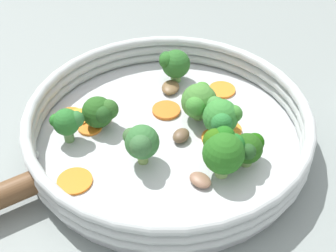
# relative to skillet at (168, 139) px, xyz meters

# --- Properties ---
(ground_plane) EXTENTS (4.00, 4.00, 0.00)m
(ground_plane) POSITION_rel_skillet_xyz_m (0.00, 0.00, -0.01)
(ground_plane) COLOR gray
(skillet) EXTENTS (0.33, 0.33, 0.01)m
(skillet) POSITION_rel_skillet_xyz_m (0.00, 0.00, 0.00)
(skillet) COLOR #B2B5B7
(skillet) RESTS_ON ground_plane
(skillet_rim_wall) EXTENTS (0.35, 0.35, 0.04)m
(skillet_rim_wall) POSITION_rel_skillet_xyz_m (0.00, 0.00, 0.03)
(skillet_rim_wall) COLOR #B0B6B5
(skillet_rim_wall) RESTS_ON skillet
(skillet_rivet_left) EXTENTS (0.01, 0.01, 0.01)m
(skillet_rivet_left) POSITION_rel_skillet_xyz_m (-0.16, 0.04, 0.01)
(skillet_rivet_left) COLOR #B3B5B7
(skillet_rivet_left) RESTS_ON skillet
(skillet_rivet_right) EXTENTS (0.01, 0.01, 0.01)m
(skillet_rivet_right) POSITION_rel_skillet_xyz_m (-0.15, -0.06, 0.01)
(skillet_rivet_right) COLOR #AFBABA
(skillet_rivet_right) RESTS_ON skillet
(carrot_slice_0) EXTENTS (0.04, 0.04, 0.01)m
(carrot_slice_0) POSITION_rel_skillet_xyz_m (0.07, -0.03, 0.01)
(carrot_slice_0) COLOR orange
(carrot_slice_0) RESTS_ON skillet
(carrot_slice_1) EXTENTS (0.05, 0.05, 0.00)m
(carrot_slice_1) POSITION_rel_skillet_xyz_m (-0.10, 0.09, 0.01)
(carrot_slice_1) COLOR orange
(carrot_slice_1) RESTS_ON skillet
(carrot_slice_2) EXTENTS (0.04, 0.04, 0.01)m
(carrot_slice_2) POSITION_rel_skillet_xyz_m (0.05, -0.03, 0.01)
(carrot_slice_2) COLOR orange
(carrot_slice_2) RESTS_ON skillet
(carrot_slice_3) EXTENTS (0.05, 0.05, 0.00)m
(carrot_slice_3) POSITION_rel_skillet_xyz_m (-0.13, -0.02, 0.01)
(carrot_slice_3) COLOR orange
(carrot_slice_3) RESTS_ON skillet
(carrot_slice_4) EXTENTS (0.04, 0.04, 0.01)m
(carrot_slice_4) POSITION_rel_skillet_xyz_m (-0.09, 0.08, 0.01)
(carrot_slice_4) COLOR orange
(carrot_slice_4) RESTS_ON skillet
(carrot_slice_5) EXTENTS (0.04, 0.04, 0.00)m
(carrot_slice_5) POSITION_rel_skillet_xyz_m (0.02, 0.04, 0.01)
(carrot_slice_5) COLOR orange
(carrot_slice_5) RESTS_ON skillet
(carrot_slice_6) EXTENTS (0.03, 0.03, 0.00)m
(carrot_slice_6) POSITION_rel_skillet_xyz_m (-0.08, 0.06, 0.01)
(carrot_slice_6) COLOR orange
(carrot_slice_6) RESTS_ON skillet
(carrot_slice_7) EXTENTS (0.04, 0.04, 0.00)m
(carrot_slice_7) POSITION_rel_skillet_xyz_m (-0.07, 0.08, 0.01)
(carrot_slice_7) COLOR orange
(carrot_slice_7) RESTS_ON skillet
(carrot_slice_8) EXTENTS (0.05, 0.05, 0.00)m
(carrot_slice_8) POSITION_rel_skillet_xyz_m (0.11, 0.04, 0.01)
(carrot_slice_8) COLOR orange
(carrot_slice_8) RESTS_ON skillet
(broccoli_floret_0) EXTENTS (0.04, 0.04, 0.05)m
(broccoli_floret_0) POSITION_rel_skillet_xyz_m (0.06, 0.10, 0.04)
(broccoli_floret_0) COLOR #70A450
(broccoli_floret_0) RESTS_ON skillet
(broccoli_floret_1) EXTENTS (0.05, 0.04, 0.04)m
(broccoli_floret_1) POSITION_rel_skillet_xyz_m (0.06, -0.09, 0.03)
(broccoli_floret_1) COLOR olive
(broccoli_floret_1) RESTS_ON skillet
(broccoli_floret_2) EXTENTS (0.05, 0.05, 0.05)m
(broccoli_floret_2) POSITION_rel_skillet_xyz_m (0.05, 0.01, 0.03)
(broccoli_floret_2) COLOR #89AA63
(broccoli_floret_2) RESTS_ON skillet
(broccoli_floret_3) EXTENTS (0.05, 0.05, 0.05)m
(broccoli_floret_3) POSITION_rel_skillet_xyz_m (0.06, -0.03, 0.04)
(broccoli_floret_3) COLOR #72965D
(broccoli_floret_3) RESTS_ON skillet
(broccoli_floret_4) EXTENTS (0.04, 0.05, 0.05)m
(broccoli_floret_4) POSITION_rel_skillet_xyz_m (-0.05, -0.03, 0.04)
(broccoli_floret_4) COLOR #7D9E51
(broccoli_floret_4) RESTS_ON skillet
(broccoli_floret_5) EXTENTS (0.05, 0.05, 0.06)m
(broccoli_floret_5) POSITION_rel_skillet_xyz_m (0.02, -0.08, 0.04)
(broccoli_floret_5) COLOR #8EB261
(broccoli_floret_5) RESTS_ON skillet
(broccoli_floret_6) EXTENTS (0.04, 0.03, 0.05)m
(broccoli_floret_6) POSITION_rel_skillet_xyz_m (-0.11, 0.05, 0.04)
(broccoli_floret_6) COLOR #608F4F
(broccoli_floret_6) RESTS_ON skillet
(broccoli_floret_7) EXTENTS (0.04, 0.04, 0.04)m
(broccoli_floret_7) POSITION_rel_skillet_xyz_m (-0.07, 0.05, 0.03)
(broccoli_floret_7) COLOR #7CA459
(broccoli_floret_7) RESTS_ON skillet
(mushroom_piece_0) EXTENTS (0.03, 0.03, 0.01)m
(mushroom_piece_0) POSITION_rel_skillet_xyz_m (0.01, -0.01, 0.01)
(mushroom_piece_0) COLOR brown
(mushroom_piece_0) RESTS_ON skillet
(mushroom_piece_1) EXTENTS (0.03, 0.03, 0.01)m
(mushroom_piece_1) POSITION_rel_skillet_xyz_m (-0.01, -0.09, 0.01)
(mushroom_piece_1) COLOR #845E48
(mushroom_piece_1) RESTS_ON skillet
(mushroom_piece_2) EXTENTS (0.04, 0.04, 0.01)m
(mushroom_piece_2) POSITION_rel_skillet_xyz_m (0.05, 0.08, 0.01)
(mushroom_piece_2) COLOR brown
(mushroom_piece_2) RESTS_ON skillet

